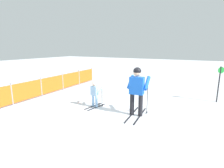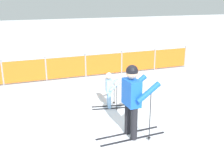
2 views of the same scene
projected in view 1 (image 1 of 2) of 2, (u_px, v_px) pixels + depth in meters
The scene contains 5 objects.
ground_plane at pixel (126, 117), 6.14m from camera, with size 60.00×60.00×0.00m, color white.
skier_adult at pixel (137, 87), 6.07m from camera, with size 1.66×0.77×1.73m.
skier_child at pixel (95, 92), 7.02m from camera, with size 1.03×0.52×1.07m.
safety_fence at pixel (41, 87), 8.58m from camera, with size 9.21×0.47×0.95m.
trail_marker at pixel (219, 81), 7.58m from camera, with size 0.17×0.25×1.59m.
Camera 1 is at (-5.27, -2.37, 2.41)m, focal length 28.00 mm.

